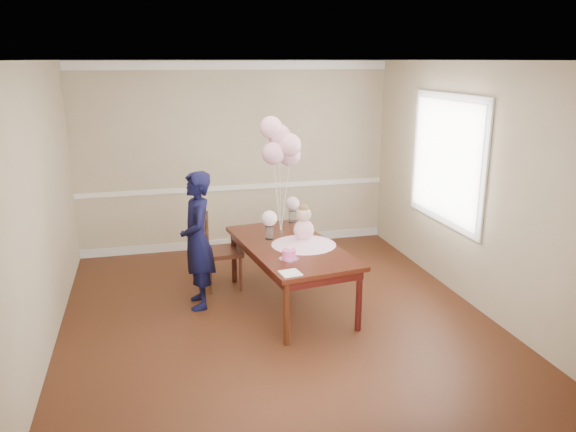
{
  "coord_description": "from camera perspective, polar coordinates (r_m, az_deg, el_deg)",
  "views": [
    {
      "loc": [
        -1.25,
        -5.46,
        2.71
      ],
      "look_at": [
        0.21,
        0.29,
        1.05
      ],
      "focal_mm": 35.0,
      "sensor_mm": 36.0,
      "label": 1
    }
  ],
  "objects": [
    {
      "name": "roses_near",
      "position": [
        6.4,
        -1.92,
        -0.24
      ],
      "size": [
        0.18,
        0.18,
        0.18
      ],
      "primitive_type": "sphere",
      "color": "silver",
      "rests_on": "rose_vase_near"
    },
    {
      "name": "baby_torso",
      "position": [
        6.23,
        1.61,
        -1.42
      ],
      "size": [
        0.23,
        0.23,
        0.23
      ],
      "primitive_type": "sphere",
      "color": "#FDA0D8",
      "rests_on": "baby_skirt"
    },
    {
      "name": "chair_slat_low",
      "position": [
        6.79,
        -8.38,
        -2.39
      ],
      "size": [
        0.04,
        0.41,
        0.05
      ],
      "primitive_type": "cube",
      "rotation": [
        0.0,
        0.0,
        0.02
      ],
      "color": "#3D1910",
      "rests_on": "dining_chair_seat"
    },
    {
      "name": "wall_right",
      "position": [
        6.63,
        18.0,
        3.03
      ],
      "size": [
        0.02,
        5.0,
        2.7
      ],
      "primitive_type": "cube",
      "color": "tan",
      "rests_on": "floor"
    },
    {
      "name": "balloon_ribbon_e",
      "position": [
        6.72,
        -0.27,
        1.75
      ],
      "size": [
        0.12,
        0.09,
        0.74
      ],
      "primitive_type": "cylinder",
      "rotation": [
        -0.09,
        0.17,
        0.14
      ],
      "color": "white",
      "rests_on": "balloon_weight"
    },
    {
      "name": "chair_leg_fl",
      "position": [
        6.76,
        -7.87,
        -6.15
      ],
      "size": [
        0.04,
        0.04,
        0.44
      ],
      "primitive_type": "cylinder",
      "rotation": [
        0.0,
        0.0,
        0.02
      ],
      "color": "#321A0D",
      "rests_on": "floor"
    },
    {
      "name": "baseboard_trim",
      "position": [
        8.47,
        -5.1,
        -2.65
      ],
      "size": [
        4.5,
        0.02,
        0.12
      ],
      "primitive_type": "cube",
      "color": "silver",
      "rests_on": "floor"
    },
    {
      "name": "roses_far",
      "position": [
        7.05,
        0.45,
        1.26
      ],
      "size": [
        0.18,
        0.18,
        0.18
      ],
      "primitive_type": "sphere",
      "color": "beige",
      "rests_on": "rose_vase_far"
    },
    {
      "name": "woman",
      "position": [
        6.29,
        -9.2,
        -2.47
      ],
      "size": [
        0.38,
        0.57,
        1.55
      ],
      "primitive_type": "imported",
      "rotation": [
        0.0,
        0.0,
        -1.56
      ],
      "color": "black",
      "rests_on": "floor"
    },
    {
      "name": "table_leg_br",
      "position": [
        7.3,
        0.51,
        -3.37
      ],
      "size": [
        0.07,
        0.07,
        0.66
      ],
      "primitive_type": "cylinder",
      "rotation": [
        0.0,
        0.0,
        0.14
      ],
      "color": "black",
      "rests_on": "floor"
    },
    {
      "name": "balloon_ribbon_b",
      "position": [
        6.64,
        -0.27,
        2.21
      ],
      "size": [
        0.1,
        0.04,
        0.89
      ],
      "primitive_type": "cylinder",
      "rotation": [
        0.05,
        0.1,
        0.14
      ],
      "color": "white",
      "rests_on": "balloon_weight"
    },
    {
      "name": "dining_table_top",
      "position": [
        6.28,
        0.23,
        -3.15
      ],
      "size": [
        1.2,
        2.01,
        0.05
      ],
      "primitive_type": "cube",
      "rotation": [
        0.0,
        0.0,
        0.14
      ],
      "color": "black",
      "rests_on": "table_leg_fl"
    },
    {
      "name": "rose_vase_far",
      "position": [
        7.09,
        0.44,
        -0.08
      ],
      "size": [
        0.11,
        0.11,
        0.15
      ],
      "primitive_type": "cylinder",
      "rotation": [
        0.0,
        0.0,
        0.14
      ],
      "color": "silver",
      "rests_on": "dining_table_top"
    },
    {
      "name": "chair_slat_top",
      "position": [
        6.7,
        -8.49,
        0.25
      ],
      "size": [
        0.04,
        0.41,
        0.05
      ],
      "primitive_type": "cube",
      "rotation": [
        0.0,
        0.0,
        0.02
      ],
      "color": "#3B2010",
      "rests_on": "dining_chair_seat"
    },
    {
      "name": "balloon_e",
      "position": [
        6.67,
        0.17,
        6.2
      ],
      "size": [
        0.27,
        0.27,
        0.27
      ],
      "primitive_type": "sphere",
      "color": "#E6A3C0",
      "rests_on": "balloon_ribbon_e"
    },
    {
      "name": "table_leg_fr",
      "position": [
        5.84,
        7.21,
        -8.52
      ],
      "size": [
        0.07,
        0.07,
        0.66
      ],
      "primitive_type": "cylinder",
      "rotation": [
        0.0,
        0.0,
        0.14
      ],
      "color": "black",
      "rests_on": "floor"
    },
    {
      "name": "balloon_a",
      "position": [
        6.51,
        -1.52,
        6.38
      ],
      "size": [
        0.27,
        0.27,
        0.27
      ],
      "primitive_type": "sphere",
      "color": "#E7A4BD",
      "rests_on": "balloon_ribbon_a"
    },
    {
      "name": "floor",
      "position": [
        6.22,
        -1.27,
        -10.19
      ],
      "size": [
        4.5,
        5.0,
        0.0
      ],
      "primitive_type": "cube",
      "color": "black",
      "rests_on": "ground"
    },
    {
      "name": "baby_hair",
      "position": [
        6.16,
        1.63,
        0.69
      ],
      "size": [
        0.11,
        0.11,
        0.11
      ],
      "primitive_type": "sphere",
      "color": "brown",
      "rests_on": "baby_head"
    },
    {
      "name": "cake_flower_a",
      "position": [
        5.79,
        0.1,
        -3.32
      ],
      "size": [
        0.03,
        0.03,
        0.03
      ],
      "primitive_type": "sphere",
      "color": "white",
      "rests_on": "birthday_cake"
    },
    {
      "name": "chair_leg_bl",
      "position": [
        7.1,
        -8.28,
        -5.09
      ],
      "size": [
        0.04,
        0.04,
        0.44
      ],
      "primitive_type": "cylinder",
      "rotation": [
        0.0,
        0.0,
        0.02
      ],
      "color": "#37140F",
      "rests_on": "floor"
    },
    {
      "name": "balloon_ribbon_c",
      "position": [
        6.68,
        -0.8,
        2.71
      ],
      "size": [
        0.01,
        0.09,
        0.98
      ],
      "primitive_type": "cylinder",
      "rotation": [
        -0.09,
        0.02,
        0.14
      ],
      "color": "white",
      "rests_on": "balloon_weight"
    },
    {
      "name": "chair_leg_br",
      "position": [
        7.14,
        -5.37,
        -4.84
      ],
      "size": [
        0.04,
        0.04,
        0.44
      ],
      "primitive_type": "cylinder",
      "rotation": [
        0.0,
        0.0,
        0.02
      ],
      "color": "#34140E",
      "rests_on": "floor"
    },
    {
      "name": "balloon_b",
      "position": [
        6.52,
        0.2,
        7.24
      ],
      "size": [
        0.27,
        0.27,
        0.27
      ],
      "primitive_type": "sphere",
      "color": "#FCB2C9",
      "rests_on": "balloon_ribbon_b"
    },
    {
      "name": "window_blinds",
      "position": [
        6.99,
        15.7,
        5.51
      ],
      "size": [
        0.01,
        1.5,
        1.4
      ],
      "primitive_type": "cube",
      "color": "silver",
      "rests_on": "wall_right"
    },
    {
      "name": "wall_back",
      "position": [
        8.17,
        -5.33,
        5.99
      ],
      "size": [
        4.5,
        0.02,
        2.7
      ],
      "primitive_type": "cube",
      "color": "tan",
      "rests_on": "floor"
    },
    {
      "name": "cake_flower_b",
      "position": [
        5.81,
        0.29,
        -3.23
      ],
      "size": [
        0.03,
        0.03,
        0.03
      ],
      "primitive_type": "sphere",
      "color": "white",
      "rests_on": "birthday_cake"
    },
    {
      "name": "balloon_ribbon_a",
      "position": [
        6.64,
        -1.1,
        1.79
      ],
      "size": [
        0.09,
        0.02,
        0.79
      ],
      "primitive_type": "cylinder",
      "rotation": [
        0.0,
        -0.1,
        0.14
      ],
      "color": "white",
      "rests_on": "balloon_weight"
    },
    {
      "name": "wall_left",
      "position": [
        5.71,
        -23.92,
        0.5
      ],
      "size": [
        0.02,
        5.0,
        2.7
      ],
      "primitive_type": "cube",
      "color": "tan",
      "rests_on": "floor"
    },
    {
      "name": "cake_platter",
      "position": [
        5.82,
        0.1,
        -4.37
      ],
      "size": [
        0.24,
        0.24,
        0.01
      ],
      "primitive_type": "cylinder",
      "rotation": [
        0.0,
        0.0,
        0.14
      ],
      "color": "#B6B7BB",
      "rests_on": "dining_table_top"
    },
    {
      "name": "balloon_weight",
      "position": [
        6.76,
        -0.71,
        -1.46
      ],
      "size": [
        0.04,
        0.04,
        0.02
      ],
      "primitive_type": "cylinder",
      "rotation": [
        0.0,
        0.0,
        0.14
      ],
      "color": "silver",
      "rests_on": "dining_table_top"
    },
    {
      "name": "chair_back_post_r",
      "position": [
        6.93,
        -8.61,
        -0.98
      ],
      "size": [
        0.04,
        0.04,
        0.57
      ],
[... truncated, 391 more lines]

